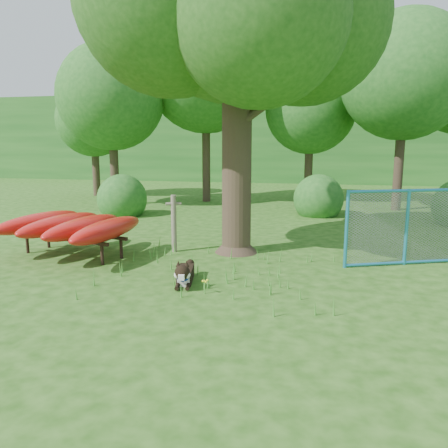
# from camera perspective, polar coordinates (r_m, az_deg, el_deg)

# --- Properties ---
(ground) EXTENTS (80.00, 80.00, 0.00)m
(ground) POSITION_cam_1_polar(r_m,az_deg,el_deg) (7.87, -3.35, -8.68)
(ground) COLOR #1D4A0E
(ground) RESTS_ON ground
(wooden_post) EXTENTS (0.37, 0.22, 1.38)m
(wooden_post) POSITION_cam_1_polar(r_m,az_deg,el_deg) (10.54, -6.57, 0.28)
(wooden_post) COLOR #69624F
(wooden_post) RESTS_ON ground
(kayak_rack) EXTENTS (3.03, 3.26, 0.93)m
(kayak_rack) POSITION_cam_1_polar(r_m,az_deg,el_deg) (10.68, -19.25, -0.21)
(kayak_rack) COLOR black
(kayak_rack) RESTS_ON ground
(husky_dog) EXTENTS (0.46, 1.19, 0.53)m
(husky_dog) POSITION_cam_1_polar(r_m,az_deg,el_deg) (8.20, -5.18, -6.53)
(husky_dog) COLOR black
(husky_dog) RESTS_ON ground
(fence_section) EXTENTS (2.63, 1.14, 2.74)m
(fence_section) POSITION_cam_1_polar(r_m,az_deg,el_deg) (10.08, 22.74, -0.39)
(fence_section) COLOR teal
(fence_section) RESTS_ON ground
(wildflower_clump) EXTENTS (0.12, 0.10, 0.26)m
(wildflower_clump) POSITION_cam_1_polar(r_m,az_deg,el_deg) (7.64, -2.53, -7.61)
(wildflower_clump) COLOR #479330
(wildflower_clump) RESTS_ON ground
(bg_tree_a) EXTENTS (4.40, 4.40, 6.70)m
(bg_tree_a) POSITION_cam_1_polar(r_m,az_deg,el_deg) (19.26, -14.52, 15.78)
(bg_tree_a) COLOR #32251B
(bg_tree_a) RESTS_ON ground
(bg_tree_b) EXTENTS (5.20, 5.20, 8.22)m
(bg_tree_b) POSITION_cam_1_polar(r_m,az_deg,el_deg) (20.04, -2.42, 19.11)
(bg_tree_b) COLOR #32251B
(bg_tree_b) RESTS_ON ground
(bg_tree_c) EXTENTS (4.00, 4.00, 6.12)m
(bg_tree_c) POSITION_cam_1_polar(r_m,az_deg,el_deg) (20.22, 11.23, 14.56)
(bg_tree_c) COLOR #32251B
(bg_tree_c) RESTS_ON ground
(bg_tree_d) EXTENTS (4.80, 4.80, 7.50)m
(bg_tree_d) POSITION_cam_1_polar(r_m,az_deg,el_deg) (18.56, 22.57, 17.42)
(bg_tree_d) COLOR #32251B
(bg_tree_d) RESTS_ON ground
(bg_tree_f) EXTENTS (3.60, 3.60, 5.55)m
(bg_tree_f) POSITION_cam_1_polar(r_m,az_deg,el_deg) (23.01, -16.69, 12.86)
(bg_tree_f) COLOR #32251B
(bg_tree_f) RESTS_ON ground
(shrub_left) EXTENTS (1.80, 1.80, 1.80)m
(shrub_left) POSITION_cam_1_polar(r_m,az_deg,el_deg) (16.46, -13.07, 1.14)
(shrub_left) COLOR #1F5B1D
(shrub_left) RESTS_ON ground
(shrub_mid) EXTENTS (1.80, 1.80, 1.80)m
(shrub_mid) POSITION_cam_1_polar(r_m,az_deg,el_deg) (16.35, 12.14, 1.12)
(shrub_mid) COLOR #1F5B1D
(shrub_mid) RESTS_ON ground
(wooded_hillside) EXTENTS (80.00, 12.00, 6.00)m
(wooded_hillside) POSITION_cam_1_polar(r_m,az_deg,el_deg) (35.21, 9.29, 10.95)
(wooded_hillside) COLOR #1F5B1D
(wooded_hillside) RESTS_ON ground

